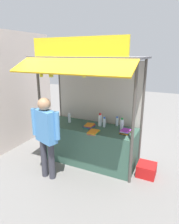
{
  "coord_description": "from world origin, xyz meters",
  "views": [
    {
      "loc": [
        1.85,
        -3.85,
        2.54
      ],
      "look_at": [
        0.0,
        0.0,
        1.26
      ],
      "focal_mm": 31.53,
      "sensor_mm": 36.0,
      "label": 1
    }
  ],
  "objects_px": {
    "water_bottle_mid_right": "(69,118)",
    "vendor_person": "(46,131)",
    "water_bottle_rear_center": "(100,120)",
    "magazine_stack_back_right": "(93,132)",
    "banana_bunch_leftmost": "(65,72)",
    "plastic_crate": "(146,170)",
    "magazine_stack_back_left": "(125,132)",
    "magazine_stack_right": "(89,126)",
    "water_bottle_front_left": "(117,122)",
    "water_bottle_front_right": "(122,124)",
    "water_bottle_mid_left": "(104,122)",
    "banana_bunch_inner_left": "(41,74)",
    "banana_bunch_rightmost": "(84,74)",
    "banana_bunch_inner_right": "(51,73)"
  },
  "relations": [
    {
      "from": "water_bottle_front_right",
      "to": "vendor_person",
      "type": "distance_m",
      "value": 1.64
    },
    {
      "from": "water_bottle_front_right",
      "to": "banana_bunch_inner_left",
      "type": "distance_m",
      "value": 2.06
    },
    {
      "from": "banana_bunch_inner_left",
      "to": "water_bottle_mid_left",
      "type": "bearing_deg",
      "value": 26.2
    },
    {
      "from": "water_bottle_rear_center",
      "to": "magazine_stack_back_left",
      "type": "height_order",
      "value": "water_bottle_rear_center"
    },
    {
      "from": "vendor_person",
      "to": "plastic_crate",
      "type": "xyz_separation_m",
      "value": [
        1.87,
        0.95,
        -0.91
      ]
    },
    {
      "from": "water_bottle_front_left",
      "to": "water_bottle_rear_center",
      "type": "distance_m",
      "value": 0.4
    },
    {
      "from": "banana_bunch_rightmost",
      "to": "banana_bunch_inner_right",
      "type": "xyz_separation_m",
      "value": [
        -0.77,
        -0.0,
        -0.02
      ]
    },
    {
      "from": "water_bottle_front_left",
      "to": "banana_bunch_inner_left",
      "type": "bearing_deg",
      "value": -151.6
    },
    {
      "from": "water_bottle_mid_right",
      "to": "banana_bunch_rightmost",
      "type": "bearing_deg",
      "value": -37.53
    },
    {
      "from": "banana_bunch_inner_left",
      "to": "magazine_stack_back_left",
      "type": "bearing_deg",
      "value": 14.47
    },
    {
      "from": "water_bottle_rear_center",
      "to": "magazine_stack_back_right",
      "type": "distance_m",
      "value": 0.48
    },
    {
      "from": "water_bottle_mid_right",
      "to": "banana_bunch_inner_left",
      "type": "xyz_separation_m",
      "value": [
        -0.34,
        -0.52,
        1.1
      ]
    },
    {
      "from": "water_bottle_rear_center",
      "to": "water_bottle_mid_left",
      "type": "bearing_deg",
      "value": -13.85
    },
    {
      "from": "water_bottle_mid_right",
      "to": "water_bottle_mid_left",
      "type": "distance_m",
      "value": 0.89
    },
    {
      "from": "water_bottle_mid_right",
      "to": "banana_bunch_rightmost",
      "type": "height_order",
      "value": "banana_bunch_rightmost"
    },
    {
      "from": "water_bottle_mid_left",
      "to": "water_bottle_front_left",
      "type": "distance_m",
      "value": 0.31
    },
    {
      "from": "water_bottle_front_left",
      "to": "banana_bunch_inner_right",
      "type": "distance_m",
      "value": 1.84
    },
    {
      "from": "plastic_crate",
      "to": "vendor_person",
      "type": "bearing_deg",
      "value": -153.03
    },
    {
      "from": "water_bottle_mid_left",
      "to": "plastic_crate",
      "type": "distance_m",
      "value": 1.37
    },
    {
      "from": "water_bottle_mid_left",
      "to": "vendor_person",
      "type": "height_order",
      "value": "vendor_person"
    },
    {
      "from": "banana_bunch_leftmost",
      "to": "banana_bunch_rightmost",
      "type": "height_order",
      "value": "same"
    },
    {
      "from": "water_bottle_mid_right",
      "to": "banana_bunch_rightmost",
      "type": "relative_size",
      "value": 0.96
    },
    {
      "from": "water_bottle_front_right",
      "to": "water_bottle_mid_left",
      "type": "height_order",
      "value": "water_bottle_front_right"
    },
    {
      "from": "water_bottle_mid_right",
      "to": "plastic_crate",
      "type": "height_order",
      "value": "water_bottle_mid_right"
    },
    {
      "from": "magazine_stack_back_left",
      "to": "magazine_stack_back_right",
      "type": "bearing_deg",
      "value": -155.52
    },
    {
      "from": "banana_bunch_leftmost",
      "to": "magazine_stack_back_left",
      "type": "bearing_deg",
      "value": 21.49
    },
    {
      "from": "banana_bunch_leftmost",
      "to": "water_bottle_mid_right",
      "type": "bearing_deg",
      "value": 116.78
    },
    {
      "from": "water_bottle_front_left",
      "to": "magazine_stack_back_left",
      "type": "bearing_deg",
      "value": -48.64
    },
    {
      "from": "banana_bunch_leftmost",
      "to": "banana_bunch_rightmost",
      "type": "bearing_deg",
      "value": 0.23
    },
    {
      "from": "banana_bunch_rightmost",
      "to": "vendor_person",
      "type": "bearing_deg",
      "value": -144.06
    },
    {
      "from": "magazine_stack_back_right",
      "to": "water_bottle_front_left",
      "type": "bearing_deg",
      "value": 62.59
    },
    {
      "from": "water_bottle_mid_left",
      "to": "banana_bunch_inner_right",
      "type": "bearing_deg",
      "value": -148.15
    },
    {
      "from": "banana_bunch_rightmost",
      "to": "plastic_crate",
      "type": "bearing_deg",
      "value": 21.75
    },
    {
      "from": "magazine_stack_back_left",
      "to": "magazine_stack_back_right",
      "type": "height_order",
      "value": "magazine_stack_back_left"
    },
    {
      "from": "water_bottle_front_right",
      "to": "water_bottle_front_left",
      "type": "distance_m",
      "value": 0.25
    },
    {
      "from": "magazine_stack_back_left",
      "to": "magazine_stack_back_right",
      "type": "distance_m",
      "value": 0.68
    },
    {
      "from": "water_bottle_mid_right",
      "to": "water_bottle_mid_left",
      "type": "bearing_deg",
      "value": 5.06
    },
    {
      "from": "magazine_stack_back_left",
      "to": "magazine_stack_right",
      "type": "bearing_deg",
      "value": -179.57
    },
    {
      "from": "water_bottle_mid_right",
      "to": "vendor_person",
      "type": "height_order",
      "value": "vendor_person"
    },
    {
      "from": "water_bottle_front_right",
      "to": "magazine_stack_back_right",
      "type": "distance_m",
      "value": 0.67
    },
    {
      "from": "water_bottle_front_right",
      "to": "banana_bunch_leftmost",
      "type": "height_order",
      "value": "banana_bunch_leftmost"
    },
    {
      "from": "plastic_crate",
      "to": "magazine_stack_back_right",
      "type": "bearing_deg",
      "value": -163.91
    },
    {
      "from": "water_bottle_rear_center",
      "to": "plastic_crate",
      "type": "bearing_deg",
      "value": -6.67
    },
    {
      "from": "banana_bunch_leftmost",
      "to": "plastic_crate",
      "type": "distance_m",
      "value": 2.68
    },
    {
      "from": "water_bottle_front_left",
      "to": "banana_bunch_inner_left",
      "type": "height_order",
      "value": "banana_bunch_inner_left"
    },
    {
      "from": "banana_bunch_rightmost",
      "to": "magazine_stack_back_right",
      "type": "bearing_deg",
      "value": 54.44
    },
    {
      "from": "water_bottle_mid_right",
      "to": "banana_bunch_leftmost",
      "type": "bearing_deg",
      "value": -63.22
    },
    {
      "from": "banana_bunch_rightmost",
      "to": "banana_bunch_inner_left",
      "type": "xyz_separation_m",
      "value": [
        -1.02,
        -0.0,
        -0.04
      ]
    },
    {
      "from": "water_bottle_front_left",
      "to": "banana_bunch_leftmost",
      "type": "relative_size",
      "value": 0.97
    },
    {
      "from": "water_bottle_rear_center",
      "to": "magazine_stack_right",
      "type": "relative_size",
      "value": 1.08
    }
  ]
}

